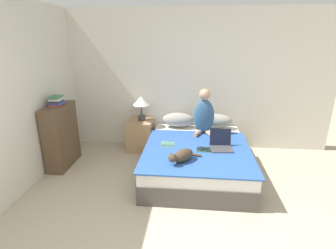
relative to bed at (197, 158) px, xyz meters
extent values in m
cube|color=beige|center=(-0.22, 1.07, 1.05)|extent=(5.32, 0.05, 2.55)
cube|color=beige|center=(-2.40, -0.54, 1.05)|extent=(0.05, 4.17, 2.55)
cube|color=#4C4742|center=(0.00, 0.01, -0.09)|extent=(1.54, 2.00, 0.28)
cube|color=silver|center=(0.00, 0.01, 0.13)|extent=(1.52, 1.97, 0.17)
cube|color=#2D569E|center=(0.00, -0.19, 0.23)|extent=(1.58, 1.60, 0.02)
cube|color=#5B9384|center=(-0.46, -0.03, 0.23)|extent=(0.21, 0.24, 0.01)
cube|color=#5B9384|center=(0.40, 0.24, 0.23)|extent=(0.24, 0.31, 0.01)
cube|color=#5B9384|center=(0.19, -0.18, 0.23)|extent=(0.37, 0.20, 0.01)
ellipsoid|color=gray|center=(-0.35, 0.83, 0.37)|extent=(0.58, 0.29, 0.26)
ellipsoid|color=gray|center=(0.35, 0.83, 0.37)|extent=(0.58, 0.29, 0.26)
ellipsoid|color=#33567A|center=(0.11, 0.54, 0.53)|extent=(0.35, 0.19, 0.59)
sphere|color=tan|center=(0.11, 0.54, 0.91)|extent=(0.19, 0.19, 0.19)
cylinder|color=tan|center=(0.01, 0.41, 0.27)|extent=(0.17, 0.25, 0.07)
cylinder|color=tan|center=(0.21, 0.41, 0.27)|extent=(0.17, 0.25, 0.07)
ellipsoid|color=#473828|center=(-0.20, -0.59, 0.32)|extent=(0.36, 0.37, 0.17)
sphere|color=#473828|center=(-0.33, -0.73, 0.34)|extent=(0.11, 0.11, 0.11)
cone|color=#473828|center=(-0.30, -0.75, 0.39)|extent=(0.05, 0.05, 0.05)
cone|color=#473828|center=(-0.35, -0.71, 0.39)|extent=(0.05, 0.05, 0.05)
cylinder|color=#473828|center=(-0.04, -0.41, 0.25)|extent=(0.19, 0.08, 0.04)
cube|color=#424247|center=(0.36, -0.16, 0.24)|extent=(0.34, 0.28, 0.02)
cube|color=black|center=(0.35, -0.01, 0.38)|extent=(0.32, 0.09, 0.25)
cube|color=tan|center=(-1.06, 0.77, 0.06)|extent=(0.47, 0.45, 0.57)
sphere|color=tan|center=(-1.06, 0.53, 0.18)|extent=(0.03, 0.03, 0.03)
cylinder|color=#38383D|center=(-1.02, 0.80, 0.39)|extent=(0.13, 0.13, 0.09)
cylinder|color=#38383D|center=(-1.02, 0.80, 0.54)|extent=(0.02, 0.02, 0.20)
cone|color=white|center=(-1.02, 0.80, 0.72)|extent=(0.30, 0.30, 0.16)
cube|color=brown|center=(-2.21, 0.02, 0.29)|extent=(0.27, 0.72, 1.03)
cube|color=#B24238|center=(-2.21, 0.03, 0.81)|extent=(0.18, 0.23, 0.03)
cube|color=#334C8E|center=(-2.21, 0.02, 0.84)|extent=(0.20, 0.23, 0.03)
cube|color=#2D2D33|center=(-2.22, 0.02, 0.87)|extent=(0.16, 0.21, 0.03)
cube|color=beige|center=(-2.21, 0.03, 0.90)|extent=(0.19, 0.23, 0.03)
cube|color=#3D7A51|center=(-2.22, 0.02, 0.94)|extent=(0.16, 0.24, 0.03)
camera|label=1|loc=(-0.09, -3.78, 1.85)|focal=28.00mm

